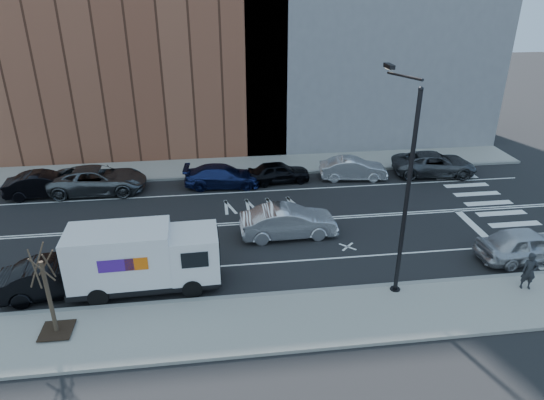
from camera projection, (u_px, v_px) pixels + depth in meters
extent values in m
plane|color=black|center=(228.00, 224.00, 27.20)|extent=(120.00, 120.00, 0.00)
cube|color=gray|center=(238.00, 325.00, 19.26)|extent=(44.00, 3.60, 0.15)
cube|color=gray|center=(222.00, 167.00, 35.08)|extent=(44.00, 3.60, 0.15)
cube|color=gray|center=(236.00, 298.00, 20.87)|extent=(44.00, 0.25, 0.17)
cube|color=gray|center=(223.00, 176.00, 33.46)|extent=(44.00, 0.25, 0.17)
cube|color=brown|center=(103.00, 1.00, 35.65)|extent=(26.00, 10.00, 22.00)
cylinder|color=black|center=(407.00, 200.00, 19.47)|extent=(0.18, 0.18, 9.00)
cylinder|color=black|center=(395.00, 290.00, 21.33)|extent=(0.44, 0.44, 0.20)
sphere|color=black|center=(421.00, 89.00, 17.59)|extent=(0.20, 0.20, 0.20)
cylinder|color=black|center=(404.00, 76.00, 19.06)|extent=(0.11, 3.49, 0.48)
cube|color=black|center=(389.00, 66.00, 20.54)|extent=(0.25, 0.80, 0.18)
cube|color=#FFF2CC|center=(389.00, 69.00, 20.59)|extent=(0.18, 0.55, 0.03)
cube|color=black|center=(57.00, 330.00, 18.73)|extent=(1.20, 1.20, 0.04)
cylinder|color=#382B1E|center=(49.00, 298.00, 18.09)|extent=(0.16, 0.16, 3.20)
cylinder|color=#382B1E|center=(49.00, 266.00, 17.53)|extent=(0.06, 0.80, 1.44)
cylinder|color=#382B1E|center=(46.00, 263.00, 17.72)|extent=(0.81, 0.31, 1.19)
cylinder|color=#382B1E|center=(37.00, 265.00, 17.61)|extent=(0.58, 0.76, 1.50)
cylinder|color=#382B1E|center=(35.00, 269.00, 17.35)|extent=(0.47, 0.61, 1.37)
cylinder|color=#382B1E|center=(42.00, 270.00, 17.30)|extent=(0.72, 0.29, 1.13)
cube|color=black|center=(145.00, 279.00, 21.51)|extent=(6.43, 2.32, 0.31)
cube|color=silver|center=(195.00, 253.00, 21.36)|extent=(2.11, 2.26, 2.06)
cube|color=black|center=(218.00, 245.00, 21.37)|extent=(0.11, 1.90, 0.98)
cube|color=black|center=(195.00, 260.00, 20.22)|extent=(1.13, 0.07, 0.72)
cube|color=black|center=(194.00, 234.00, 22.23)|extent=(1.13, 0.07, 0.72)
cube|color=black|center=(219.00, 270.00, 21.93)|extent=(0.21, 2.06, 0.36)
cube|color=silver|center=(120.00, 255.00, 20.82)|extent=(4.38, 2.37, 2.37)
cube|color=#47198C|center=(116.00, 266.00, 19.72)|extent=(1.44, 0.06, 0.57)
cube|color=orange|center=(136.00, 264.00, 19.84)|extent=(0.93, 0.04, 0.57)
cube|color=#47198C|center=(123.00, 238.00, 21.79)|extent=(1.44, 0.06, 0.57)
cube|color=orange|center=(141.00, 237.00, 21.90)|extent=(0.93, 0.04, 0.57)
cylinder|color=black|center=(192.00, 288.00, 20.90)|extent=(0.87, 0.31, 0.86)
cylinder|color=black|center=(192.00, 263.00, 22.74)|extent=(0.87, 0.31, 0.86)
cylinder|color=black|center=(98.00, 297.00, 20.35)|extent=(0.87, 0.31, 0.86)
cylinder|color=black|center=(106.00, 270.00, 22.19)|extent=(0.87, 0.31, 0.86)
imported|color=black|center=(45.00, 184.00, 30.41)|extent=(4.85, 2.09, 1.55)
imported|color=#515559|center=(98.00, 180.00, 30.94)|extent=(6.06, 2.86, 1.67)
imported|color=navy|center=(223.00, 176.00, 31.80)|extent=(5.13, 2.38, 1.45)
imported|color=black|center=(279.00, 172.00, 32.46)|extent=(4.28, 2.03, 1.41)
imported|color=silver|center=(353.00, 169.00, 32.96)|extent=(4.64, 2.02, 1.48)
imported|color=#424448|center=(434.00, 164.00, 33.67)|extent=(5.94, 3.25, 1.58)
imported|color=silver|center=(288.00, 222.00, 25.65)|extent=(5.14, 1.93, 1.68)
imported|color=black|center=(60.00, 277.00, 20.97)|extent=(5.13, 2.27, 1.64)
imported|color=silver|center=(527.00, 245.00, 23.47)|extent=(4.92, 2.16, 1.65)
imported|color=black|center=(529.00, 271.00, 21.06)|extent=(0.72, 0.56, 1.73)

